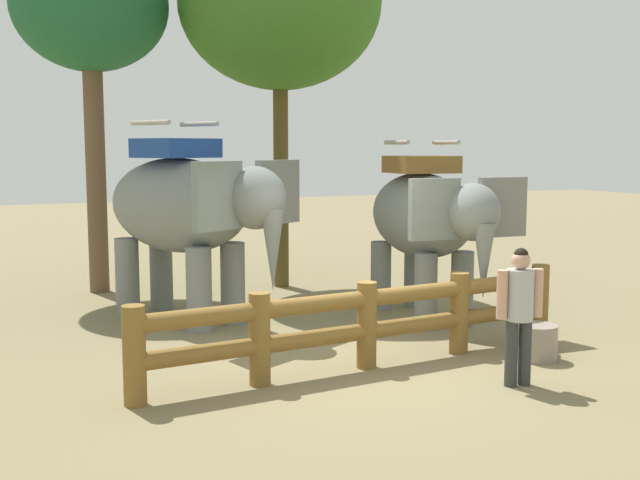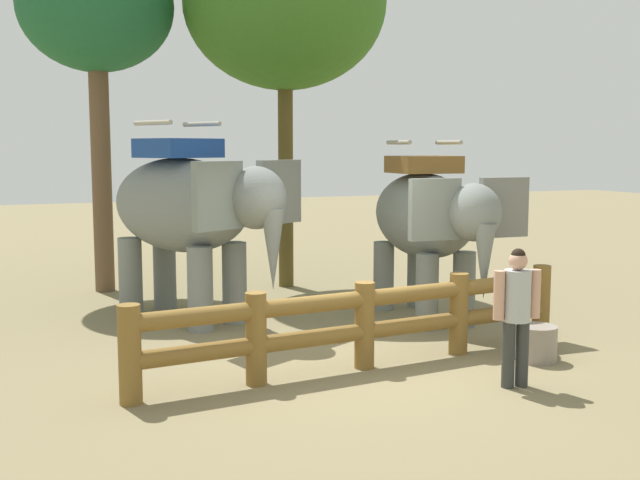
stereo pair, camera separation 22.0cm
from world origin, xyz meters
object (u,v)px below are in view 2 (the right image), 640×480
object	(u,v)px
log_fence	(364,319)
tourist_woman_in_black	(517,307)
elephant_near_left	(190,210)
tree_far_left	(96,11)
elephant_center	(429,220)
feed_bucket	(536,343)
tree_back_center	(285,4)

from	to	relation	value
log_fence	tourist_woman_in_black	xyz separation A→B (m)	(1.23, -1.31, 0.30)
log_fence	elephant_near_left	bearing A→B (deg)	112.50
log_fence	tree_far_left	world-z (taller)	tree_far_left
elephant_near_left	tree_far_left	bearing A→B (deg)	106.87
elephant_center	feed_bucket	world-z (taller)	elephant_center
tree_back_center	log_fence	bearing A→B (deg)	-99.95
tourist_woman_in_black	elephant_near_left	bearing A→B (deg)	119.44
log_fence	tourist_woman_in_black	size ratio (longest dim) A/B	3.77
tree_far_left	elephant_center	bearing A→B (deg)	-45.45
elephant_center	feed_bucket	xyz separation A→B (m)	(0.10, -2.51, -1.33)
tourist_woman_in_black	tree_far_left	bearing A→B (deg)	114.69
tourist_woman_in_black	tree_back_center	distance (m)	8.16
elephant_center	tree_back_center	distance (m)	5.27
log_fence	tree_back_center	bearing A→B (deg)	80.05
tourist_woman_in_black	feed_bucket	distance (m)	1.37
tree_far_left	feed_bucket	bearing A→B (deg)	-57.33
log_fence	tree_back_center	xyz separation A→B (m)	(0.98, 5.57, 4.67)
elephant_center	tree_far_left	world-z (taller)	tree_far_left
feed_bucket	tree_back_center	bearing A→B (deg)	100.67
log_fence	tree_far_left	bearing A→B (deg)	109.83
tree_far_left	tree_back_center	distance (m)	3.39
log_fence	tree_far_left	distance (m)	8.13
tree_back_center	tree_far_left	bearing A→B (deg)	166.10
tree_far_left	feed_bucket	xyz separation A→B (m)	(4.43, -6.91, -4.85)
log_fence	tourist_woman_in_black	bearing A→B (deg)	-46.63
elephant_near_left	elephant_center	distance (m)	3.64
log_fence	elephant_near_left	distance (m)	3.75
log_fence	tourist_woman_in_black	world-z (taller)	tourist_woman_in_black
log_fence	feed_bucket	size ratio (longest dim) A/B	11.53
elephant_center	tourist_woman_in_black	distance (m)	3.45
tourist_woman_in_black	tree_back_center	size ratio (longest dim) A/B	0.23
elephant_center	tree_far_left	bearing A→B (deg)	134.55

